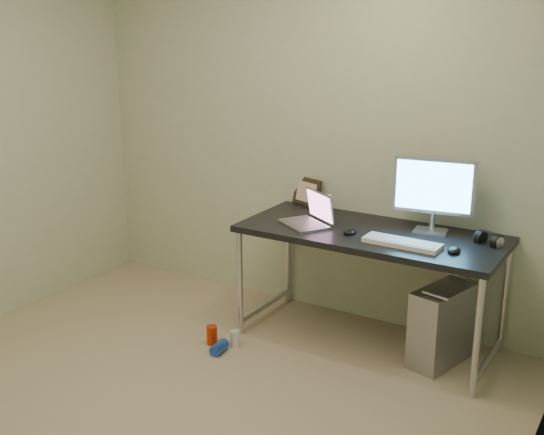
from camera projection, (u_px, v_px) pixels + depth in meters
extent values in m
plane|color=tan|center=(150.00, 419.00, 3.55)|extent=(3.50, 3.50, 0.00)
cube|color=beige|center=(311.00, 134.00, 4.64)|extent=(3.50, 0.02, 2.50)
cube|color=beige|center=(522.00, 249.00, 2.33)|extent=(0.02, 3.50, 2.50)
cube|color=black|center=(371.00, 234.00, 4.19)|extent=(1.61, 0.71, 0.04)
cylinder|color=silver|center=(240.00, 283.00, 4.42)|extent=(0.04, 0.04, 0.71)
cylinder|color=silver|center=(288.00, 255.00, 4.93)|extent=(0.04, 0.04, 0.71)
cylinder|color=silver|center=(477.00, 339.00, 3.66)|extent=(0.04, 0.04, 0.71)
cylinder|color=silver|center=(505.00, 299.00, 4.17)|extent=(0.04, 0.04, 0.71)
cylinder|color=silver|center=(265.00, 305.00, 4.75)|extent=(0.04, 0.63, 0.04)
cylinder|color=silver|center=(488.00, 361.00, 3.99)|extent=(0.04, 0.63, 0.04)
cube|color=#A8A8AC|center=(443.00, 325.00, 4.08)|extent=(0.31, 0.50, 0.48)
cylinder|color=silver|center=(436.00, 296.00, 3.85)|extent=(0.17, 0.07, 0.02)
cylinder|color=silver|center=(456.00, 275.00, 4.17)|extent=(0.17, 0.07, 0.02)
cylinder|color=black|center=(452.00, 282.00, 4.31)|extent=(0.01, 0.16, 0.69)
cylinder|color=black|center=(465.00, 289.00, 4.26)|extent=(0.02, 0.11, 0.71)
cylinder|color=red|center=(212.00, 335.00, 4.35)|extent=(0.09, 0.09, 0.12)
cylinder|color=silver|center=(235.00, 339.00, 4.31)|extent=(0.06, 0.06, 0.11)
cylinder|color=#1D47B9|center=(219.00, 348.00, 4.24)|extent=(0.08, 0.13, 0.07)
cube|color=silver|center=(304.00, 224.00, 4.30)|extent=(0.37, 0.34, 0.02)
cube|color=slate|center=(304.00, 223.00, 4.29)|extent=(0.32, 0.29, 0.00)
cube|color=gray|center=(320.00, 206.00, 4.32)|extent=(0.28, 0.20, 0.19)
cube|color=#764863|center=(320.00, 206.00, 4.31)|extent=(0.25, 0.17, 0.17)
cube|color=silver|center=(431.00, 231.00, 4.16)|extent=(0.21, 0.17, 0.01)
cylinder|color=silver|center=(432.00, 221.00, 4.16)|extent=(0.03, 0.03, 0.11)
cube|color=silver|center=(434.00, 186.00, 4.09)|extent=(0.49, 0.10, 0.34)
cube|color=#4EB6FF|center=(433.00, 186.00, 4.07)|extent=(0.44, 0.07, 0.29)
cube|color=white|center=(402.00, 243.00, 3.92)|extent=(0.45, 0.16, 0.03)
ellipsoid|color=black|center=(454.00, 249.00, 3.81)|extent=(0.10, 0.13, 0.04)
ellipsoid|color=black|center=(350.00, 230.00, 4.14)|extent=(0.09, 0.13, 0.04)
cylinder|color=black|center=(479.00, 238.00, 3.97)|extent=(0.06, 0.10, 0.09)
cylinder|color=black|center=(498.00, 242.00, 3.91)|extent=(0.06, 0.10, 0.09)
cube|color=black|center=(489.00, 232.00, 3.92)|extent=(0.12, 0.05, 0.01)
cube|color=black|center=(307.00, 192.00, 4.74)|extent=(0.25, 0.14, 0.20)
cylinder|color=silver|center=(329.00, 206.00, 4.58)|extent=(0.01, 0.01, 0.09)
cylinder|color=white|center=(329.00, 198.00, 4.56)|extent=(0.05, 0.04, 0.04)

